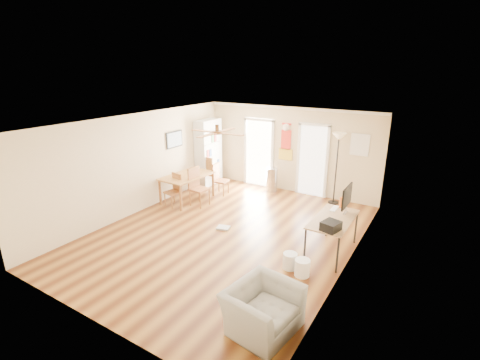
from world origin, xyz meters
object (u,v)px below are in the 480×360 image
Objects in this scene: dining_chair_near at (172,190)px; printer at (331,226)px; trash_can at (272,180)px; computer_desk at (332,236)px; dining_chair_right_b at (199,187)px; armchair at (263,309)px; torchiere_lamp at (336,169)px; bookshelf at (208,152)px; dining_table at (187,188)px; wastebasket_b at (302,268)px; dining_chair_far at (211,172)px; dining_chair_right_a at (221,179)px; wastebasket_a at (290,261)px.

printer is at bearing 1.71° from dining_chair_near.
trash_can is 0.51× the size of computer_desk.
dining_chair_right_b is 1.18× the size of dining_chair_near.
armchair is at bearing -22.73° from dining_chair_near.
trash_can is at bearing -179.23° from torchiere_lamp.
bookshelf reaches higher than dining_table.
torchiere_lamp is (3.15, 2.12, 0.48)m from dining_chair_right_b.
wastebasket_b is (4.36, -1.33, -0.29)m from dining_chair_near.
dining_chair_near is 3.10m from trash_can.
dining_chair_right_a is at bearing 149.24° from dining_chair_far.
printer is 1.04× the size of wastebasket_b.
computer_desk reaches higher than wastebasket_a.
dining_chair_near is 2.65× the size of printer.
dining_chair_far is (-0.05, 1.89, 0.05)m from dining_chair_near.
torchiere_lamp is (1.95, 0.03, 0.64)m from trash_can.
wastebasket_b is at bearing -99.89° from computer_desk.
printer is 0.33× the size of armchair.
dining_table is at bearing 59.68° from armchair.
wastebasket_b is at bearing 144.82° from dining_chair_far.
bookshelf is 6.69× the size of wastebasket_a.
printer is (4.60, -1.33, 0.49)m from dining_table.
wastebasket_a is at bearing 143.87° from dining_chair_far.
computer_desk is (4.60, -2.10, -0.12)m from dining_chair_far.
armchair is (3.75, -3.34, -0.20)m from dining_chair_right_b.
dining_table is 4.70m from wastebasket_b.
trash_can is at bearing 48.26° from dining_table.
dining_chair_far is 3.90m from torchiere_lamp.
wastebasket_a is (3.45, -2.70, -0.31)m from dining_chair_right_a.
trash_can is 4.62m from wastebasket_b.
dining_chair_right_a reaches higher than dining_chair_near.
printer reaches higher than trash_can.
dining_chair_right_a reaches higher than wastebasket_a.
dining_chair_right_b is 0.75m from dining_chair_near.
torchiere_lamp reaches higher than dining_chair_near.
bookshelf is 1.05× the size of torchiere_lamp.
wastebasket_a is at bearing -128.88° from printer.
torchiere_lamp is 2.94m from computer_desk.
bookshelf is at bearing -39.80° from dining_chair_far.
dining_chair_right_b is 1.61m from dining_chair_far.
dining_chair_right_a is 2.75× the size of printer.
wastebasket_b is 0.32× the size of armchair.
torchiere_lamp is at bearing 105.96° from computer_desk.
trash_can is (2.11, 0.41, -0.69)m from bookshelf.
dining_chair_near is 0.88× the size of armchair.
dining_chair_right_a is (0.92, -0.63, -0.59)m from bookshelf.
bookshelf reaches higher than printer.
dining_chair_right_b is 2.42m from trash_can.
computer_desk is at bearing -119.84° from dining_chair_right_a.
torchiere_lamp is (4.07, 0.44, -0.05)m from bookshelf.
dining_chair_near is 5.26m from armchair.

